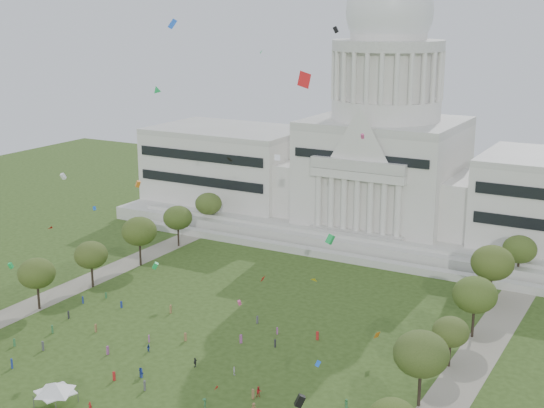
% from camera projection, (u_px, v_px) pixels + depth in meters
% --- Properties ---
extents(ground, '(400.00, 400.00, 0.00)m').
position_uv_depth(ground, '(150.00, 388.00, 135.80)').
color(ground, '#2E4616').
rests_on(ground, ground).
extents(capitol, '(160.00, 64.50, 91.30)m').
position_uv_depth(capitol, '(384.00, 160.00, 226.32)').
color(capitol, beige).
rests_on(capitol, ground).
extents(path_left, '(8.00, 160.00, 0.04)m').
position_uv_depth(path_left, '(70.00, 289.00, 183.81)').
color(path_left, gray).
rests_on(path_left, ground).
extents(path_right, '(8.00, 160.00, 0.04)m').
position_uv_depth(path_right, '(461.00, 380.00, 138.54)').
color(path_right, gray).
rests_on(path_right, ground).
extents(row_tree_l_2, '(8.42, 8.42, 11.97)m').
position_uv_depth(row_tree_l_2, '(37.00, 273.00, 169.56)').
color(row_tree_l_2, black).
rests_on(row_tree_l_2, ground).
extents(row_tree_r_2, '(9.55, 9.55, 13.58)m').
position_uv_depth(row_tree_r_2, '(421.00, 354.00, 127.31)').
color(row_tree_r_2, black).
rests_on(row_tree_r_2, ground).
extents(row_tree_l_3, '(8.12, 8.12, 11.55)m').
position_uv_depth(row_tree_l_3, '(91.00, 255.00, 183.23)').
color(row_tree_l_3, black).
rests_on(row_tree_l_3, ground).
extents(row_tree_r_3, '(7.01, 7.01, 9.98)m').
position_uv_depth(row_tree_r_3, '(451.00, 332.00, 142.27)').
color(row_tree_r_3, black).
rests_on(row_tree_r_3, ground).
extents(row_tree_l_4, '(9.29, 9.29, 13.21)m').
position_uv_depth(row_tree_l_4, '(139.00, 231.00, 198.59)').
color(row_tree_l_4, black).
rests_on(row_tree_l_4, ground).
extents(row_tree_r_4, '(9.19, 9.19, 13.06)m').
position_uv_depth(row_tree_r_4, '(475.00, 295.00, 154.70)').
color(row_tree_r_4, black).
rests_on(row_tree_r_4, ground).
extents(row_tree_l_5, '(8.33, 8.33, 11.85)m').
position_uv_depth(row_tree_l_5, '(178.00, 218.00, 215.09)').
color(row_tree_l_5, black).
rests_on(row_tree_l_5, ground).
extents(row_tree_r_5, '(9.82, 9.82, 13.96)m').
position_uv_depth(row_tree_r_5, '(492.00, 263.00, 172.19)').
color(row_tree_r_5, black).
rests_on(row_tree_r_5, ground).
extents(row_tree_l_6, '(8.19, 8.19, 11.64)m').
position_uv_depth(row_tree_l_6, '(208.00, 204.00, 231.23)').
color(row_tree_l_6, black).
rests_on(row_tree_l_6, ground).
extents(row_tree_r_6, '(8.42, 8.42, 11.97)m').
position_uv_depth(row_tree_r_6, '(520.00, 249.00, 186.55)').
color(row_tree_r_6, black).
rests_on(row_tree_r_6, ground).
extents(event_tent, '(10.00, 10.00, 4.35)m').
position_uv_depth(event_tent, '(55.00, 387.00, 129.07)').
color(event_tent, '#4C4C4C').
rests_on(event_tent, ground).
extents(person_0, '(1.04, 0.99, 1.79)m').
position_uv_depth(person_0, '(346.00, 404.00, 128.54)').
color(person_0, '#33723F').
rests_on(person_0, ground).
extents(person_2, '(1.11, 1.08, 1.98)m').
position_uv_depth(person_2, '(259.00, 392.00, 132.40)').
color(person_2, '#B21E1E').
rests_on(person_2, ground).
extents(person_3, '(1.09, 1.35, 1.86)m').
position_uv_depth(person_3, '(205.00, 403.00, 128.70)').
color(person_3, '#33723F').
rests_on(person_3, ground).
extents(person_4, '(0.67, 1.15, 1.91)m').
position_uv_depth(person_4, '(195.00, 362.00, 143.51)').
color(person_4, '#26262B').
rests_on(person_4, ground).
extents(person_5, '(1.93, 1.54, 1.96)m').
position_uv_depth(person_5, '(141.00, 372.00, 139.45)').
color(person_5, navy).
rests_on(person_5, ground).
extents(person_7, '(0.74, 0.62, 1.74)m').
position_uv_depth(person_7, '(90.00, 406.00, 127.77)').
color(person_7, '#B21E1E').
rests_on(person_7, ground).
extents(person_8, '(0.83, 0.59, 1.56)m').
position_uv_depth(person_8, '(149.00, 348.00, 150.00)').
color(person_8, navy).
rests_on(person_8, ground).
extents(person_9, '(0.80, 1.18, 1.68)m').
position_uv_depth(person_9, '(254.00, 407.00, 127.51)').
color(person_9, olive).
rests_on(person_9, ground).
extents(person_10, '(0.82, 1.10, 1.67)m').
position_uv_depth(person_10, '(234.00, 371.00, 140.38)').
color(person_10, silver).
rests_on(person_10, ground).
extents(distant_crowd, '(57.41, 41.38, 1.94)m').
position_uv_depth(distant_crowd, '(145.00, 339.00, 153.88)').
color(distant_crowd, '#33723F').
rests_on(distant_crowd, ground).
extents(kite_swarm, '(79.81, 101.55, 60.87)m').
position_uv_depth(kite_swarm, '(190.00, 239.00, 131.83)').
color(kite_swarm, '#E54C8C').
rests_on(kite_swarm, ground).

